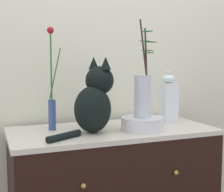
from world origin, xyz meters
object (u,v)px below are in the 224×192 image
(cat_sitting, at_px, (94,100))
(vase_glass_clear, at_px, (143,93))
(vase_slim_green, at_px, (52,99))
(jar_lidded_porcelain, at_px, (168,99))
(bowl_porcelain, at_px, (142,124))

(cat_sitting, xyz_separation_m, vase_glass_clear, (0.25, -0.05, 0.03))
(vase_slim_green, bearing_deg, jar_lidded_porcelain, -1.96)
(vase_slim_green, xyz_separation_m, bowl_porcelain, (0.45, -0.18, -0.13))
(bowl_porcelain, distance_m, vase_glass_clear, 0.16)
(cat_sitting, height_order, bowl_porcelain, cat_sitting)
(vase_slim_green, bearing_deg, vase_glass_clear, -22.12)
(vase_slim_green, xyz_separation_m, vase_glass_clear, (0.45, -0.18, 0.03))
(vase_glass_clear, bearing_deg, vase_slim_green, 157.88)
(cat_sitting, xyz_separation_m, jar_lidded_porcelain, (0.51, 0.11, -0.03))
(cat_sitting, distance_m, jar_lidded_porcelain, 0.52)
(cat_sitting, xyz_separation_m, bowl_porcelain, (0.25, -0.05, -0.13))
(bowl_porcelain, relative_size, vase_glass_clear, 0.45)
(cat_sitting, relative_size, vase_glass_clear, 0.79)
(bowl_porcelain, bearing_deg, vase_glass_clear, -84.58)
(cat_sitting, height_order, vase_slim_green, vase_slim_green)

